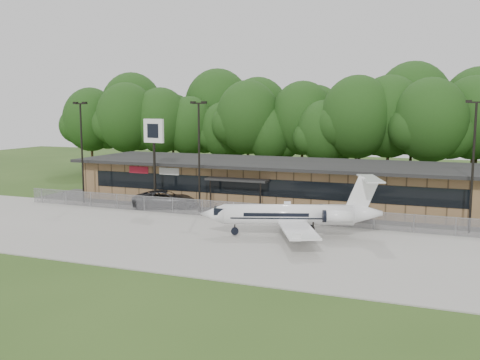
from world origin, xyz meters
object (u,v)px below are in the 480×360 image
at_px(terminal, 276,182).
at_px(business_jet, 295,215).
at_px(suv, 165,199).
at_px(pole_sign, 154,140).

bearing_deg(terminal, business_jet, -66.53).
relative_size(business_jet, suv, 2.19).
relative_size(terminal, business_jet, 3.02).
height_order(business_jet, pole_sign, pole_sign).
bearing_deg(terminal, pole_sign, -144.12).
relative_size(terminal, suv, 6.61).
relative_size(suv, pole_sign, 0.72).
bearing_deg(business_jet, terminal, 94.30).
xyz_separation_m(terminal, business_jet, (5.77, -13.30, -0.52)).
bearing_deg(pole_sign, business_jet, -12.14).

